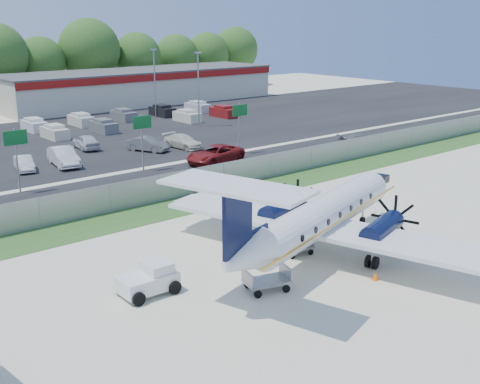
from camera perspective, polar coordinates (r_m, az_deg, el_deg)
ground at (r=34.82m, az=6.36°, el=-5.75°), size 170.00×170.00×0.00m
grass_verge at (r=43.47m, az=-5.07°, el=-1.22°), size 170.00×4.00×0.02m
access_road at (r=49.17m, az=-9.74°, el=0.66°), size 170.00×8.00×0.02m
parking_lot at (r=67.75m, az=-18.78°, el=4.27°), size 170.00×32.00×0.02m
perimeter_fence at (r=44.79m, az=-6.56°, el=0.58°), size 120.00×0.06×1.99m
building_east at (r=98.22m, az=-9.41°, el=9.87°), size 44.40×12.40×5.24m
sign_left at (r=48.62m, az=-20.48°, el=4.06°), size 1.80×0.26×5.00m
sign_mid at (r=53.15m, az=-9.26°, el=5.82°), size 1.80×0.26×5.00m
sign_right at (r=59.41m, az=-0.05°, el=7.10°), size 1.80×0.26×5.00m
light_pole_ne at (r=74.69m, az=-3.97°, el=10.16°), size 0.90×0.35×9.09m
light_pole_se at (r=82.96m, az=-8.10°, el=10.63°), size 0.90×0.35×9.09m
aircraft at (r=33.78m, az=7.71°, el=-2.27°), size 19.81×19.34×6.06m
pushback_tug at (r=29.87m, az=-8.56°, el=-8.15°), size 2.80×2.02×1.50m
baggage_cart_near at (r=29.87m, az=2.57°, el=-8.36°), size 2.46×1.87×1.15m
baggage_cart_far at (r=34.44m, az=5.43°, el=-5.19°), size 1.94×1.36×0.93m
cone_port_wing at (r=31.87m, az=12.73°, el=-7.75°), size 0.34×0.34×0.48m
cone_starboard_wing at (r=40.24m, az=-1.43°, el=-2.24°), size 0.36×0.36×0.51m
road_car_mid at (r=56.05m, az=-2.36°, el=2.77°), size 6.30×3.64×1.65m
road_car_east at (r=63.94m, az=11.45°, el=4.13°), size 5.51×3.82×1.48m
parked_car_b at (r=56.45m, az=-19.73°, el=1.92°), size 2.20×4.14×1.30m
parked_car_c at (r=57.23m, az=-16.33°, el=2.41°), size 2.58×5.41×1.71m
parked_car_d at (r=61.74m, az=-8.71°, el=3.84°), size 3.22×4.60×1.44m
parked_car_e at (r=62.82m, az=-5.41°, el=4.17°), size 2.51×5.00×1.39m
parked_car_g at (r=64.05m, az=-14.36°, el=3.97°), size 2.38×4.69×1.53m
far_parking_rows at (r=72.37m, az=-20.24°, el=4.83°), size 56.00×10.00×1.60m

